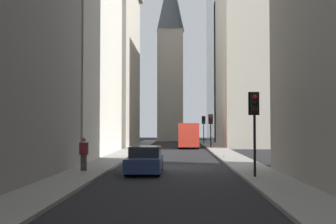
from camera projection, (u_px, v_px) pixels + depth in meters
The scene contains 14 objects.
ground_plane at pixel (172, 168), 24.49m from camera, with size 135.00×135.00×0.00m, color black.
sidewalk_right at pixel (98, 166), 24.63m from camera, with size 90.00×2.20×0.14m, color gray.
sidewalk_left at pixel (247, 167), 24.36m from camera, with size 90.00×2.20×0.14m, color gray.
building_left_far at pixel (258, 65), 52.71m from camera, with size 16.63×10.00×20.94m.
building_right_far at pixel (96, 55), 53.65m from camera, with size 15.69×10.50×23.76m.
building_right_midfar at pixel (49, 5), 34.22m from camera, with size 16.78×10.00×25.48m.
church_spire at pixel (170, 50), 70.04m from camera, with size 4.78×4.78×30.02m.
delivery_truck at pixel (188, 135), 46.79m from camera, with size 6.46×2.25×2.84m.
sedan_navy at pixel (145, 160), 21.64m from camera, with size 4.30×1.78×1.42m.
traffic_light_foreground at pixel (254, 114), 19.03m from camera, with size 0.43×0.52×3.97m.
traffic_light_midblock at pixel (211, 123), 46.70m from camera, with size 0.43×0.52×3.74m.
traffic_light_far_junction at pixel (204, 123), 56.92m from camera, with size 0.43×0.52×3.81m.
pedestrian at pixel (84, 153), 21.48m from camera, with size 0.26×0.44×1.75m.
discarded_bottle at pixel (224, 157), 30.02m from camera, with size 0.07×0.07×0.27m.
Camera 1 is at (-24.59, -0.48, 2.47)m, focal length 43.49 mm.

